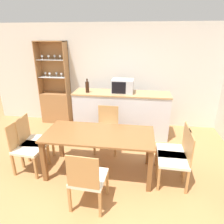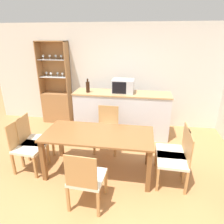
{
  "view_description": "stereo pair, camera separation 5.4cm",
  "coord_description": "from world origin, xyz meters",
  "px_view_note": "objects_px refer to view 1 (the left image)",
  "views": [
    {
      "loc": [
        0.6,
        -2.44,
        2.24
      ],
      "look_at": [
        0.07,
        1.18,
        0.85
      ],
      "focal_mm": 32.0,
      "sensor_mm": 36.0,
      "label": 1
    },
    {
      "loc": [
        0.65,
        -2.43,
        2.24
      ],
      "look_at": [
        0.07,
        1.18,
        0.85
      ],
      "focal_mm": 32.0,
      "sensor_mm": 36.0,
      "label": 2
    }
  ],
  "objects_px": {
    "wine_bottle": "(87,87)",
    "dining_chair_head_near": "(88,179)",
    "display_cabinet": "(56,100)",
    "dining_chair_side_right_far": "(174,150)",
    "dining_table": "(99,139)",
    "dining_chair_side_left_far": "(34,140)",
    "dining_chair_side_left_near": "(27,147)",
    "microwave": "(123,86)",
    "dining_chair_side_right_near": "(176,159)",
    "dining_chair_head_far": "(107,129)"
  },
  "relations": [
    {
      "from": "dining_table",
      "to": "dining_chair_side_left_far",
      "type": "distance_m",
      "value": 1.27
    },
    {
      "from": "dining_chair_head_near",
      "to": "wine_bottle",
      "type": "height_order",
      "value": "wine_bottle"
    },
    {
      "from": "dining_chair_head_far",
      "to": "wine_bottle",
      "type": "relative_size",
      "value": 2.9
    },
    {
      "from": "dining_chair_side_right_near",
      "to": "dining_chair_head_near",
      "type": "relative_size",
      "value": 1.0
    },
    {
      "from": "dining_chair_side_left_far",
      "to": "dining_table",
      "type": "bearing_deg",
      "value": 80.05
    },
    {
      "from": "dining_chair_head_near",
      "to": "wine_bottle",
      "type": "xyz_separation_m",
      "value": [
        -0.55,
        2.16,
        0.72
      ]
    },
    {
      "from": "dining_chair_side_right_far",
      "to": "microwave",
      "type": "relative_size",
      "value": 1.89
    },
    {
      "from": "dining_table",
      "to": "microwave",
      "type": "relative_size",
      "value": 3.75
    },
    {
      "from": "dining_chair_side_right_near",
      "to": "dining_table",
      "type": "bearing_deg",
      "value": 86.04
    },
    {
      "from": "dining_chair_side_left_far",
      "to": "dining_chair_head_far",
      "type": "relative_size",
      "value": 1.0
    },
    {
      "from": "wine_bottle",
      "to": "dining_table",
      "type": "bearing_deg",
      "value": -68.54
    },
    {
      "from": "dining_chair_side_right_near",
      "to": "display_cabinet",
      "type": "bearing_deg",
      "value": 54.95
    },
    {
      "from": "dining_chair_side_right_far",
      "to": "dining_table",
      "type": "bearing_deg",
      "value": 95.39
    },
    {
      "from": "display_cabinet",
      "to": "dining_chair_side_right_far",
      "type": "distance_m",
      "value": 3.42
    },
    {
      "from": "display_cabinet",
      "to": "dining_chair_side_left_far",
      "type": "bearing_deg",
      "value": -79.23
    },
    {
      "from": "display_cabinet",
      "to": "dining_chair_head_near",
      "type": "xyz_separation_m",
      "value": [
        1.6,
        -2.78,
        -0.15
      ]
    },
    {
      "from": "dining_chair_side_left_far",
      "to": "dining_chair_head_near",
      "type": "relative_size",
      "value": 1.0
    },
    {
      "from": "dining_chair_side_left_far",
      "to": "dining_chair_side_right_far",
      "type": "height_order",
      "value": "same"
    },
    {
      "from": "dining_table",
      "to": "display_cabinet",
      "type": "bearing_deg",
      "value": 128.58
    },
    {
      "from": "dining_chair_side_left_far",
      "to": "wine_bottle",
      "type": "distance_m",
      "value": 1.62
    },
    {
      "from": "wine_bottle",
      "to": "dining_chair_head_near",
      "type": "bearing_deg",
      "value": -75.82
    },
    {
      "from": "dining_chair_side_right_near",
      "to": "dining_chair_side_right_far",
      "type": "xyz_separation_m",
      "value": [
        0.0,
        0.25,
        0.0
      ]
    },
    {
      "from": "dining_chair_side_left_near",
      "to": "wine_bottle",
      "type": "xyz_separation_m",
      "value": [
        0.7,
        1.51,
        0.72
      ]
    },
    {
      "from": "display_cabinet",
      "to": "microwave",
      "type": "distance_m",
      "value": 2.0
    },
    {
      "from": "display_cabinet",
      "to": "dining_chair_side_right_far",
      "type": "bearing_deg",
      "value": -33.51
    },
    {
      "from": "dining_chair_side_left_far",
      "to": "microwave",
      "type": "relative_size",
      "value": 1.89
    },
    {
      "from": "dining_chair_side_left_far",
      "to": "microwave",
      "type": "xyz_separation_m",
      "value": [
        1.48,
        1.39,
        0.74
      ]
    },
    {
      "from": "dining_chair_head_near",
      "to": "microwave",
      "type": "relative_size",
      "value": 1.89
    },
    {
      "from": "dining_chair_side_left_far",
      "to": "display_cabinet",
      "type": "bearing_deg",
      "value": -173.64
    },
    {
      "from": "display_cabinet",
      "to": "dining_chair_side_left_far",
      "type": "distance_m",
      "value": 1.93
    },
    {
      "from": "display_cabinet",
      "to": "dining_chair_side_left_near",
      "type": "height_order",
      "value": "display_cabinet"
    },
    {
      "from": "display_cabinet",
      "to": "dining_table",
      "type": "bearing_deg",
      "value": -51.42
    },
    {
      "from": "dining_chair_side_left_near",
      "to": "dining_chair_head_near",
      "type": "bearing_deg",
      "value": 66.97
    },
    {
      "from": "dining_chair_head_far",
      "to": "dining_chair_side_left_near",
      "type": "bearing_deg",
      "value": 36.13
    },
    {
      "from": "dining_chair_side_right_near",
      "to": "dining_chair_head_far",
      "type": "bearing_deg",
      "value": 56.27
    },
    {
      "from": "dining_chair_head_near",
      "to": "microwave",
      "type": "distance_m",
      "value": 2.4
    },
    {
      "from": "dining_chair_side_right_near",
      "to": "dining_chair_side_right_far",
      "type": "distance_m",
      "value": 0.25
    },
    {
      "from": "microwave",
      "to": "wine_bottle",
      "type": "bearing_deg",
      "value": -171.33
    },
    {
      "from": "dining_chair_side_left_far",
      "to": "microwave",
      "type": "bearing_deg",
      "value": 128.77
    },
    {
      "from": "dining_chair_side_right_near",
      "to": "wine_bottle",
      "type": "relative_size",
      "value": 2.9
    },
    {
      "from": "dining_table",
      "to": "dining_chair_head_far",
      "type": "height_order",
      "value": "dining_chair_head_far"
    },
    {
      "from": "dining_chair_side_right_far",
      "to": "microwave",
      "type": "height_order",
      "value": "microwave"
    },
    {
      "from": "display_cabinet",
      "to": "dining_chair_side_right_near",
      "type": "xyz_separation_m",
      "value": [
        2.85,
        -2.14,
        -0.15
      ]
    },
    {
      "from": "dining_chair_head_near",
      "to": "wine_bottle",
      "type": "relative_size",
      "value": 2.9
    },
    {
      "from": "dining_chair_head_far",
      "to": "dining_chair_side_right_far",
      "type": "relative_size",
      "value": 1.0
    },
    {
      "from": "wine_bottle",
      "to": "microwave",
      "type": "bearing_deg",
      "value": 8.67
    },
    {
      "from": "dining_chair_side_left_near",
      "to": "microwave",
      "type": "relative_size",
      "value": 1.89
    },
    {
      "from": "dining_chair_side_left_far",
      "to": "dining_chair_side_right_far",
      "type": "bearing_deg",
      "value": 85.68
    },
    {
      "from": "dining_chair_side_right_far",
      "to": "dining_chair_side_left_near",
      "type": "height_order",
      "value": "same"
    },
    {
      "from": "display_cabinet",
      "to": "dining_chair_head_far",
      "type": "relative_size",
      "value": 2.36
    }
  ]
}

